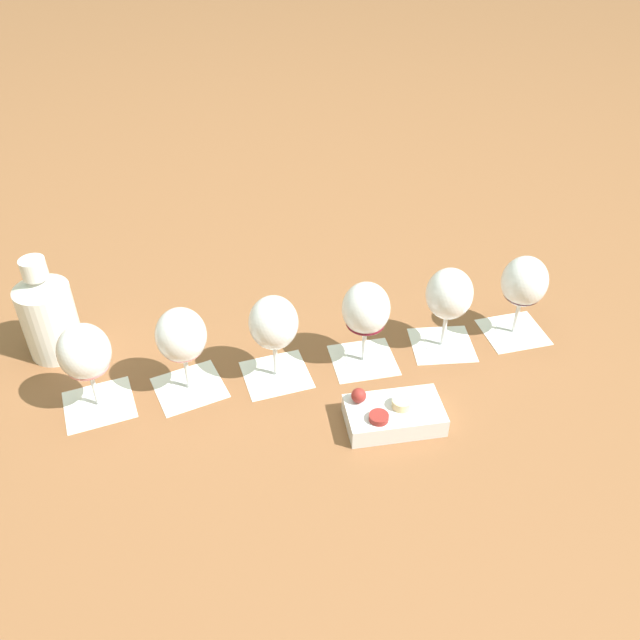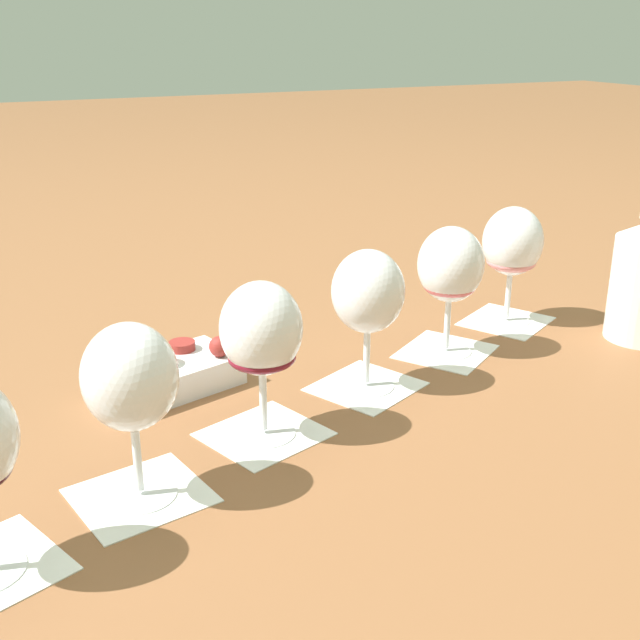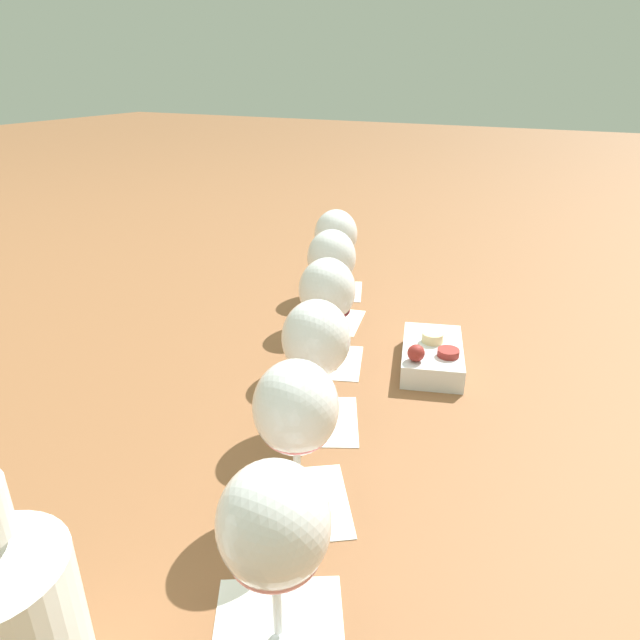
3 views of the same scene
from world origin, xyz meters
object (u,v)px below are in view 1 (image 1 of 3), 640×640
wine_glass_1 (182,339)px  wine_glass_3 (366,312)px  wine_glass_4 (449,297)px  wine_glass_0 (85,355)px  wine_glass_2 (274,326)px  snack_dish (393,414)px  ceramic_vase (48,313)px  wine_glass_5 (524,285)px

wine_glass_1 → wine_glass_3: 0.32m
wine_glass_1 → wine_glass_4: bearing=21.0°
wine_glass_0 → wine_glass_2: 0.31m
wine_glass_1 → wine_glass_2: 0.16m
wine_glass_0 → wine_glass_3: 0.47m
wine_glass_0 → snack_dish: bearing=2.1°
wine_glass_0 → wine_glass_2: bearing=20.9°
snack_dish → wine_glass_2: bearing=156.5°
wine_glass_1 → wine_glass_4: (0.45, 0.17, 0.00)m
ceramic_vase → wine_glass_2: bearing=-2.6°
wine_glass_5 → ceramic_vase: size_ratio=0.83×
snack_dish → wine_glass_0: bearing=-177.9°
wine_glass_2 → ceramic_vase: bearing=177.4°
wine_glass_2 → ceramic_vase: 0.42m
snack_dish → wine_glass_1: bearing=173.4°
wine_glass_4 → wine_glass_5: (0.14, 0.06, -0.00)m
wine_glass_5 → wine_glass_3: bearing=-157.6°
wine_glass_3 → wine_glass_0: bearing=-159.1°
wine_glass_0 → wine_glass_5: bearing=21.5°
wine_glass_0 → ceramic_vase: (-0.13, 0.13, -0.03)m
wine_glass_1 → wine_glass_4: same height
wine_glass_4 → wine_glass_5: size_ratio=1.00×
wine_glass_1 → ceramic_vase: 0.28m
wine_glass_2 → wine_glass_3: (0.15, 0.06, 0.00)m
wine_glass_0 → wine_glass_1: size_ratio=1.00×
wine_glass_2 → wine_glass_4: same height
wine_glass_0 → wine_glass_4: size_ratio=1.00×
wine_glass_4 → snack_dish: (-0.09, -0.21, -0.09)m
wine_glass_0 → wine_glass_2: size_ratio=1.00×
wine_glass_0 → wine_glass_5: (0.73, 0.29, -0.00)m
wine_glass_0 → wine_glass_1: same height
wine_glass_2 → wine_glass_3: bearing=20.9°
ceramic_vase → wine_glass_4: bearing=8.0°
wine_glass_3 → snack_dish: size_ratio=0.94×
wine_glass_0 → wine_glass_3: (0.44, 0.17, 0.00)m
wine_glass_3 → wine_glass_5: size_ratio=1.00×
wine_glass_0 → wine_glass_3: bearing=20.9°
wine_glass_2 → ceramic_vase: size_ratio=0.83×
wine_glass_3 → wine_glass_5: (0.28, 0.12, -0.00)m
wine_glass_5 → snack_dish: wine_glass_5 is taller
wine_glass_4 → snack_dish: wine_glass_4 is taller
wine_glass_4 → snack_dish: 0.25m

